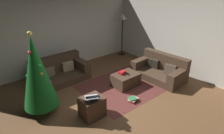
{
  "coord_description": "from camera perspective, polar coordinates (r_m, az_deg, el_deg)",
  "views": [
    {
      "loc": [
        -2.53,
        -2.99,
        2.92
      ],
      "look_at": [
        0.5,
        0.69,
        0.75
      ],
      "focal_mm": 30.46,
      "sensor_mm": 36.0,
      "label": 1
    }
  ],
  "objects": [
    {
      "name": "side_table",
      "position": [
        4.52,
        -5.99,
        -11.89
      ],
      "size": [
        0.52,
        0.44,
        0.5
      ],
      "primitive_type": "cube",
      "color": "#4C3323",
      "rests_on": "ground_plane"
    },
    {
      "name": "laptop",
      "position": [
        4.3,
        -6.04,
        -9.05
      ],
      "size": [
        0.43,
        0.46,
        0.17
      ],
      "color": "silver",
      "rests_on": "side_table"
    },
    {
      "name": "book_stack",
      "position": [
        5.14,
        6.31,
        -9.65
      ],
      "size": [
        0.3,
        0.25,
        0.1
      ],
      "color": "#B7332D",
      "rests_on": "ground_plane"
    },
    {
      "name": "gift_box",
      "position": [
        5.67,
        3.06,
        -1.67
      ],
      "size": [
        0.22,
        0.18,
        0.08
      ],
      "primitive_type": "cube",
      "rotation": [
        0.0,
        0.0,
        0.13
      ],
      "color": "red",
      "rests_on": "ottoman"
    },
    {
      "name": "corner_partition",
      "position": [
        6.62,
        22.2,
        8.47
      ],
      "size": [
        0.12,
        6.4,
        2.6
      ],
      "primitive_type": "cube",
      "color": "silver",
      "rests_on": "ground_plane"
    },
    {
      "name": "ground_plane",
      "position": [
        4.89,
        0.61,
        -12.23
      ],
      "size": [
        6.4,
        6.4,
        0.0
      ],
      "primitive_type": "plane",
      "color": "brown"
    },
    {
      "name": "couch_left",
      "position": [
        6.26,
        -15.49,
        -1.38
      ],
      "size": [
        1.67,
        0.97,
        0.76
      ],
      "rotation": [
        0.0,
        0.0,
        3.17
      ],
      "color": "#473323",
      "rests_on": "ground_plane"
    },
    {
      "name": "area_rug",
      "position": [
        5.86,
        4.07,
        -5.48
      ],
      "size": [
        2.6,
        2.0,
        0.01
      ],
      "primitive_type": "cube",
      "color": "brown",
      "rests_on": "ground_plane"
    },
    {
      "name": "rear_partition",
      "position": [
        6.83,
        -16.81,
        9.7
      ],
      "size": [
        6.4,
        0.12,
        2.6
      ],
      "primitive_type": "cube",
      "color": "silver",
      "rests_on": "ground_plane"
    },
    {
      "name": "corner_lamp",
      "position": [
        7.93,
        3.16,
        14.06
      ],
      "size": [
        0.36,
        0.36,
        1.75
      ],
      "color": "black",
      "rests_on": "ground_plane"
    },
    {
      "name": "couch_right",
      "position": [
        6.4,
        14.33,
        -0.73
      ],
      "size": [
        1.03,
        1.67,
        0.76
      ],
      "rotation": [
        0.0,
        0.0,
        1.63
      ],
      "color": "#473323",
      "rests_on": "ground_plane"
    },
    {
      "name": "tv_remote",
      "position": [
        5.67,
        4.79,
        -2.08
      ],
      "size": [
        0.1,
        0.17,
        0.02
      ],
      "primitive_type": "cube",
      "rotation": [
        0.0,
        0.0,
        -0.36
      ],
      "color": "black",
      "rests_on": "ottoman"
    },
    {
      "name": "christmas_tree",
      "position": [
        4.5,
        -21.67,
        -1.61
      ],
      "size": [
        0.8,
        0.8,
        2.0
      ],
      "color": "brown",
      "rests_on": "ground_plane"
    },
    {
      "name": "ottoman",
      "position": [
        5.77,
        4.12,
        -3.84
      ],
      "size": [
        0.78,
        0.56,
        0.39
      ],
      "primitive_type": "cube",
      "color": "#473323",
      "rests_on": "ground_plane"
    }
  ]
}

